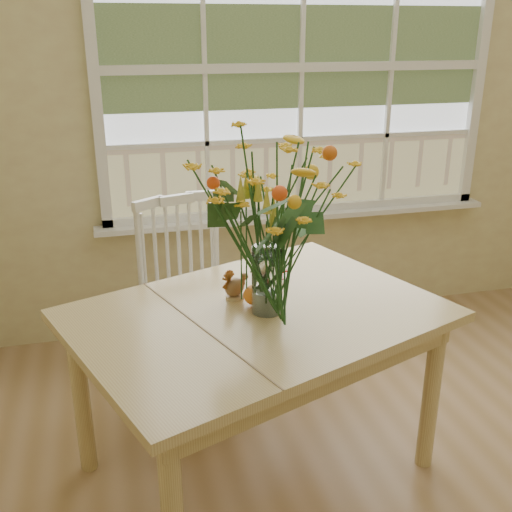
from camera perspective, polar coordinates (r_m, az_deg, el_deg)
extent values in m
cube|color=#CAB681|center=(3.57, 4.09, 14.32)|extent=(4.00, 0.02, 2.70)
cube|color=silver|center=(3.54, 4.26, 17.51)|extent=(2.20, 0.00, 1.60)
cube|color=white|center=(3.64, 4.17, 3.82)|extent=(2.42, 0.12, 0.03)
cube|color=tan|center=(2.33, 0.12, -5.69)|extent=(1.63, 1.40, 0.04)
cube|color=tan|center=(2.36, 0.12, -7.21)|extent=(1.47, 1.24, 0.10)
cylinder|color=tan|center=(2.60, -16.29, -12.85)|extent=(0.07, 0.07, 0.69)
cylinder|color=tan|center=(2.63, 16.34, -12.50)|extent=(0.07, 0.07, 0.69)
cylinder|color=tan|center=(3.10, 4.91, -6.19)|extent=(0.07, 0.07, 0.69)
cube|color=white|center=(2.96, -5.78, -5.07)|extent=(0.55, 0.54, 0.05)
cube|color=white|center=(3.01, -7.35, 0.63)|extent=(0.45, 0.16, 0.52)
cylinder|color=white|center=(2.89, -7.43, -11.38)|extent=(0.04, 0.04, 0.44)
cylinder|color=white|center=(3.16, -9.81, -8.53)|extent=(0.04, 0.04, 0.44)
cylinder|color=white|center=(3.02, -1.21, -9.68)|extent=(0.04, 0.04, 0.44)
cylinder|color=white|center=(3.27, -4.03, -7.11)|extent=(0.04, 0.04, 0.44)
cylinder|color=white|center=(2.26, 1.06, -2.28)|extent=(0.12, 0.12, 0.26)
ellipsoid|color=orange|center=(2.35, 0.07, -3.82)|extent=(0.11, 0.11, 0.08)
cylinder|color=#CCB78C|center=(2.43, -2.04, -3.87)|extent=(0.07, 0.07, 0.01)
ellipsoid|color=brown|center=(2.41, -2.05, -2.97)|extent=(0.12, 0.11, 0.08)
ellipsoid|color=#38160F|center=(2.56, 1.41, -1.89)|extent=(0.07, 0.07, 0.06)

